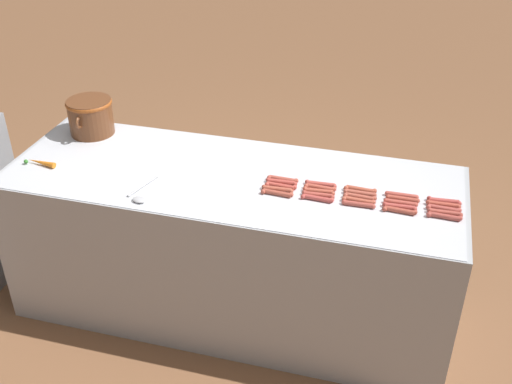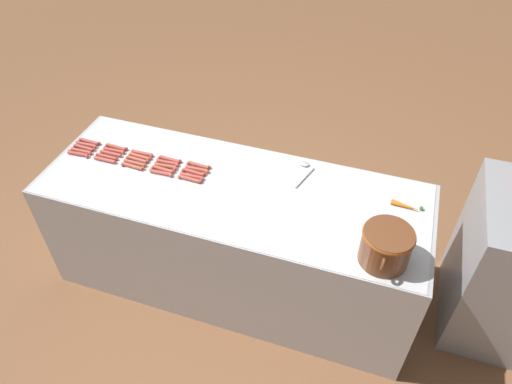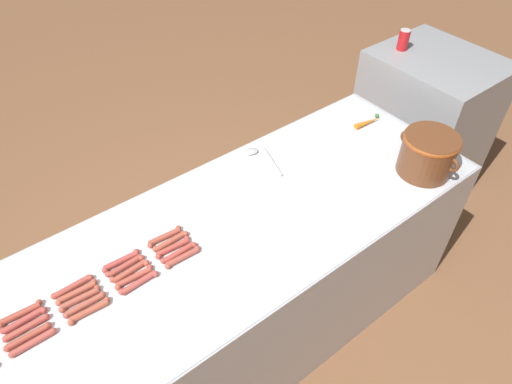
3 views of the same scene
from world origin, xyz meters
The scene contains 30 objects.
ground_plane centered at (0.00, 0.00, 0.00)m, with size 20.00×20.00×0.00m, color brown.
griddle_counter centered at (0.00, 0.00, 0.44)m, with size 0.85×2.37×0.87m.
hot_dog_0 centered at (-0.11, -1.06, 0.89)m, with size 0.03×0.16×0.02m.
hot_dog_1 centered at (-0.12, -0.86, 0.89)m, with size 0.03×0.16×0.02m.
hot_dog_2 centered at (-0.12, -0.67, 0.89)m, with size 0.03×0.16×0.02m.
hot_dog_3 centered at (-0.12, -0.47, 0.89)m, with size 0.03×0.16×0.02m.
hot_dog_4 centered at (-0.12, -0.27, 0.89)m, with size 0.03×0.16×0.02m.
hot_dog_5 centered at (-0.08, -1.07, 0.89)m, with size 0.03×0.16×0.02m.
hot_dog_6 centered at (-0.08, -0.86, 0.89)m, with size 0.03×0.16×0.02m.
hot_dog_7 centered at (-0.08, -0.67, 0.89)m, with size 0.03×0.16×0.02m.
hot_dog_8 centered at (-0.08, -0.47, 0.89)m, with size 0.03×0.16×0.02m.
hot_dog_9 centered at (-0.08, -0.27, 0.89)m, with size 0.03×0.16×0.02m.
hot_dog_10 centered at (-0.05, -1.06, 0.89)m, with size 0.03×0.16×0.02m.
hot_dog_11 centered at (-0.05, -0.86, 0.89)m, with size 0.02×0.16×0.02m.
hot_dog_12 centered at (-0.05, -0.67, 0.89)m, with size 0.03×0.16×0.02m.
hot_dog_13 centered at (-0.05, -0.47, 0.89)m, with size 0.03×0.16×0.02m.
hot_dog_14 centered at (-0.05, -0.27, 0.89)m, with size 0.03×0.16×0.02m.
hot_dog_15 centered at (-0.01, -1.06, 0.89)m, with size 0.03×0.16×0.02m.
hot_dog_16 centered at (-0.01, -0.87, 0.89)m, with size 0.03×0.16×0.02m.
hot_dog_17 centered at (-0.01, -0.66, 0.89)m, with size 0.03×0.16×0.02m.
hot_dog_18 centered at (-0.01, -0.47, 0.89)m, with size 0.03×0.16×0.02m.
hot_dog_19 centered at (-0.01, -0.27, 0.89)m, with size 0.03×0.16×0.02m.
hot_dog_20 centered at (0.02, -1.06, 0.89)m, with size 0.03×0.16×0.02m.
hot_dog_21 centered at (0.02, -0.86, 0.89)m, with size 0.02×0.16×0.02m.
hot_dog_22 centered at (0.02, -0.66, 0.89)m, with size 0.03×0.16×0.02m.
hot_dog_23 centered at (0.02, -0.46, 0.89)m, with size 0.03×0.16×0.02m.
hot_dog_24 centered at (0.02, -0.27, 0.89)m, with size 0.03×0.16×0.02m.
bean_pot centered at (0.26, 0.92, 0.99)m, with size 0.33×0.26×0.20m.
serving_spoon centered at (-0.31, 0.37, 0.88)m, with size 0.27×0.11×0.02m.
carrot centered at (-0.16, 1.01, 0.89)m, with size 0.05×0.18×0.03m.
Camera 1 is at (-2.60, -0.85, 2.47)m, focal length 43.20 mm.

